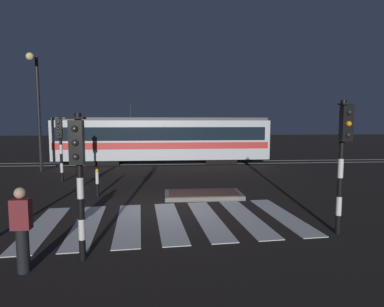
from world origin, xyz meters
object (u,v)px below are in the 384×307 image
pedestrian_waiting_at_kerb (22,229)px  traffic_light_corner_far_left (60,139)px  traffic_light_corner_near_right (343,147)px  bollard_island_edge (97,182)px  tram (163,139)px  street_lamp_trackside_left (36,98)px  traffic_light_kerb_mid_left (78,165)px

pedestrian_waiting_at_kerb → traffic_light_corner_far_left: bearing=103.0°
traffic_light_corner_near_right → bollard_island_edge: traffic_light_corner_near_right is taller
bollard_island_edge → traffic_light_corner_near_right: bearing=-34.9°
tram → street_lamp_trackside_left: bearing=-155.4°
pedestrian_waiting_at_kerb → bollard_island_edge: pedestrian_waiting_at_kerb is taller
traffic_light_corner_far_left → street_lamp_trackside_left: (-2.33, 3.49, 2.20)m
bollard_island_edge → tram: bearing=75.6°
traffic_light_corner_far_left → street_lamp_trackside_left: size_ratio=0.48×
traffic_light_corner_near_right → street_lamp_trackside_left: bearing=135.4°
traffic_light_corner_near_right → tram: size_ratio=0.24×
traffic_light_corner_near_right → traffic_light_kerb_mid_left: traffic_light_corner_near_right is taller
bollard_island_edge → pedestrian_waiting_at_kerb: bearing=-91.0°
street_lamp_trackside_left → traffic_light_corner_far_left: bearing=-56.3°
traffic_light_corner_far_left → pedestrian_waiting_at_kerb: bearing=-77.0°
street_lamp_trackside_left → bollard_island_edge: bearing=-55.0°
bollard_island_edge → traffic_light_corner_far_left: bearing=126.4°
traffic_light_corner_far_left → pedestrian_waiting_at_kerb: size_ratio=1.90×
street_lamp_trackside_left → tram: (7.29, 3.34, -2.60)m
traffic_light_corner_near_right → bollard_island_edge: (-7.27, 5.07, -1.77)m
traffic_light_kerb_mid_left → street_lamp_trackside_left: (-5.62, 12.89, 2.26)m
traffic_light_kerb_mid_left → pedestrian_waiting_at_kerb: (-1.02, -0.40, -1.21)m
traffic_light_corner_near_right → traffic_light_kerb_mid_left: 6.47m
traffic_light_corner_near_right → pedestrian_waiting_at_kerb: traffic_light_corner_near_right is taller
tram → pedestrian_waiting_at_kerb: size_ratio=8.76×
street_lamp_trackside_left → pedestrian_waiting_at_kerb: bearing=-70.9°
tram → traffic_light_corner_far_left: bearing=-126.0°
tram → traffic_light_kerb_mid_left: bearing=-95.9°
traffic_light_kerb_mid_left → pedestrian_waiting_at_kerb: traffic_light_kerb_mid_left is taller
traffic_light_corner_far_left → bollard_island_edge: bearing=-53.6°
traffic_light_kerb_mid_left → bollard_island_edge: 6.42m
traffic_light_corner_far_left → traffic_light_kerb_mid_left: (3.29, -9.40, -0.06)m
pedestrian_waiting_at_kerb → bollard_island_edge: bearing=89.0°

